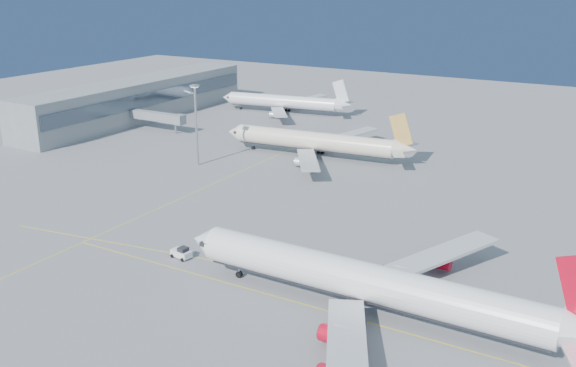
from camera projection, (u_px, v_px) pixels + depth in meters
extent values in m
plane|color=slate|center=(281.00, 258.00, 126.64)|extent=(500.00, 500.00, 0.00)
cube|color=gray|center=(138.00, 99.00, 249.13)|extent=(18.00, 110.00, 15.00)
cube|color=#3F4C59|center=(156.00, 97.00, 244.28)|extent=(0.40, 107.80, 5.00)
cube|color=gray|center=(155.00, 116.00, 229.60)|extent=(22.00, 3.00, 3.00)
cylinder|color=gray|center=(175.00, 126.00, 226.11)|extent=(0.70, 0.70, 5.20)
cube|color=gray|center=(180.00, 120.00, 224.35)|extent=(3.20, 3.60, 3.40)
cube|color=yellow|center=(264.00, 293.00, 112.73)|extent=(90.00, 0.18, 0.02)
cube|color=yellow|center=(264.00, 270.00, 121.70)|extent=(118.86, 16.88, 0.02)
cube|color=yellow|center=(209.00, 186.00, 170.41)|extent=(0.18, 140.00, 0.02)
cylinder|color=white|center=(363.00, 281.00, 104.96)|extent=(60.73, 6.80, 6.29)
cone|color=white|center=(204.00, 241.00, 120.81)|extent=(4.93, 6.33, 6.29)
cube|color=black|center=(213.00, 240.00, 119.61)|extent=(1.78, 5.99, 0.76)
cube|color=#B7B7BC|center=(347.00, 351.00, 88.43)|extent=(18.57, 30.76, 0.60)
cube|color=#B7B7BC|center=(430.00, 259.00, 117.24)|extent=(19.01, 30.62, 0.60)
cylinder|color=gray|center=(239.00, 268.00, 118.18)|extent=(0.26, 0.26, 2.49)
cylinder|color=black|center=(239.00, 274.00, 118.57)|extent=(1.20, 0.77, 1.19)
cylinder|color=gray|center=(357.00, 315.00, 101.97)|extent=(0.35, 0.35, 2.49)
cylinder|color=black|center=(357.00, 322.00, 102.36)|extent=(1.20, 0.99, 1.19)
cylinder|color=gray|center=(379.00, 292.00, 109.25)|extent=(0.35, 0.35, 2.49)
cylinder|color=black|center=(379.00, 299.00, 109.63)|extent=(1.20, 0.99, 1.19)
cylinder|color=#B9071F|center=(336.00, 336.00, 95.81)|extent=(5.22, 2.75, 2.71)
cylinder|color=#B9071F|center=(396.00, 275.00, 115.36)|extent=(5.22, 2.75, 2.71)
cylinder|color=#B9071F|center=(437.00, 261.00, 120.85)|extent=(5.22, 2.75, 2.71)
cylinder|color=beige|center=(313.00, 141.00, 196.40)|extent=(50.90, 10.56, 5.55)
cone|color=beige|center=(235.00, 132.00, 207.18)|extent=(4.91, 5.95, 5.55)
cone|color=beige|center=(405.00, 149.00, 184.95)|extent=(7.30, 5.92, 5.27)
cube|color=black|center=(240.00, 131.00, 206.28)|extent=(2.07, 5.40, 0.68)
cube|color=#B7B7BC|center=(308.00, 160.00, 181.79)|extent=(18.58, 25.81, 0.54)
cube|color=#B7B7BC|center=(344.00, 136.00, 208.27)|extent=(14.15, 27.29, 0.54)
cube|color=tan|center=(401.00, 130.00, 183.84)|extent=(7.49, 1.18, 10.29)
cylinder|color=gray|center=(253.00, 144.00, 205.59)|extent=(0.23, 0.23, 2.24)
cylinder|color=black|center=(253.00, 148.00, 205.94)|extent=(1.13, 0.78, 1.07)
cylinder|color=gray|center=(311.00, 155.00, 193.65)|extent=(0.31, 0.31, 2.24)
cylinder|color=black|center=(311.00, 158.00, 193.99)|extent=(1.15, 0.98, 1.07)
cylinder|color=gray|center=(321.00, 149.00, 200.47)|extent=(0.31, 0.31, 2.24)
cylinder|color=black|center=(321.00, 152.00, 200.82)|extent=(1.15, 0.98, 1.07)
cylinder|color=#B7B7BC|center=(303.00, 162.00, 185.81)|extent=(4.89, 2.89, 2.43)
cylinder|color=#B7B7BC|center=(333.00, 143.00, 207.57)|extent=(4.89, 2.89, 2.43)
cylinder|color=white|center=(282.00, 102.00, 259.63)|extent=(45.75, 11.95, 5.10)
cone|color=white|center=(227.00, 97.00, 268.21)|extent=(4.82, 5.66, 5.10)
cone|color=white|center=(344.00, 105.00, 250.47)|extent=(7.03, 5.75, 4.84)
cube|color=black|center=(231.00, 96.00, 267.44)|extent=(2.18, 5.01, 0.64)
cube|color=#B7B7BC|center=(279.00, 112.00, 246.38)|extent=(17.85, 22.86, 0.50)
cube|color=#B7B7BC|center=(303.00, 100.00, 270.85)|extent=(11.76, 24.86, 0.50)
cube|color=silver|center=(341.00, 92.00, 249.38)|extent=(6.98, 1.47, 9.63)
cylinder|color=gray|center=(241.00, 106.00, 267.05)|extent=(0.22, 0.22, 2.09)
cylinder|color=black|center=(241.00, 108.00, 267.37)|extent=(1.09, 0.78, 1.00)
cylinder|color=gray|center=(281.00, 111.00, 257.04)|extent=(0.29, 0.29, 2.09)
cylinder|color=black|center=(281.00, 113.00, 257.37)|extent=(1.11, 0.96, 1.00)
cylinder|color=gray|center=(287.00, 108.00, 263.49)|extent=(0.29, 0.29, 2.09)
cylinder|color=black|center=(287.00, 110.00, 263.81)|extent=(1.11, 0.96, 1.00)
cylinder|color=#B7B7BC|center=(275.00, 115.00, 249.97)|extent=(4.66, 2.91, 2.28)
cylinder|color=#B7B7BC|center=(296.00, 104.00, 270.09)|extent=(4.66, 2.91, 2.28)
cube|color=white|center=(181.00, 253.00, 126.68)|extent=(4.46, 2.69, 1.26)
cube|color=black|center=(183.00, 250.00, 126.01)|extent=(1.92, 2.01, 0.95)
cylinder|color=black|center=(172.00, 256.00, 126.90)|extent=(0.78, 0.47, 0.74)
cylinder|color=black|center=(180.00, 252.00, 128.55)|extent=(0.78, 0.47, 0.74)
cylinder|color=black|center=(182.00, 260.00, 125.16)|extent=(0.78, 0.47, 0.74)
cylinder|color=black|center=(191.00, 256.00, 126.81)|extent=(0.78, 0.47, 0.74)
cylinder|color=gray|center=(196.00, 126.00, 185.58)|extent=(0.65, 0.65, 23.27)
cube|color=gray|center=(195.00, 86.00, 181.93)|extent=(2.05, 2.05, 0.47)
cube|color=white|center=(195.00, 87.00, 182.04)|extent=(1.49, 1.49, 0.23)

